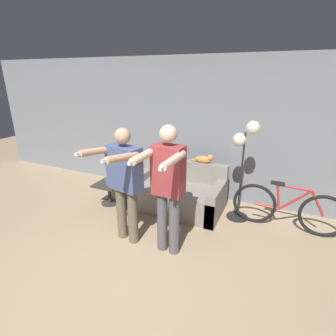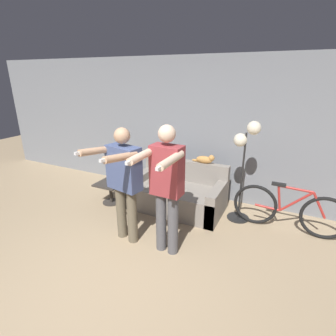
# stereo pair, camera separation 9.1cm
# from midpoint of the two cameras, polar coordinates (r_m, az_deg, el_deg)

# --- Properties ---
(ground_plane) EXTENTS (16.00, 16.00, 0.00)m
(ground_plane) POSITION_cam_midpoint_polar(r_m,az_deg,el_deg) (3.30, -14.87, -24.61)
(ground_plane) COLOR tan
(wall_back) EXTENTS (10.00, 0.05, 2.60)m
(wall_back) POSITION_cam_midpoint_polar(r_m,az_deg,el_deg) (5.01, 5.90, 8.45)
(wall_back) COLOR gray
(wall_back) RESTS_ON ground_plane
(couch) EXTENTS (1.61, 0.89, 0.79)m
(couch) POSITION_cam_midpoint_polar(r_m,az_deg,el_deg) (4.69, 2.77, -5.69)
(couch) COLOR gray
(couch) RESTS_ON ground_plane
(person_left) EXTENTS (0.64, 0.75, 1.64)m
(person_left) POSITION_cam_midpoint_polar(r_m,az_deg,el_deg) (3.56, -8.95, -2.15)
(person_left) COLOR #6B604C
(person_left) RESTS_ON ground_plane
(person_right) EXTENTS (0.48, 0.68, 1.73)m
(person_right) POSITION_cam_midpoint_polar(r_m,az_deg,el_deg) (3.25, 0.40, -3.49)
(person_right) COLOR #56565B
(person_right) RESTS_ON ground_plane
(cat) EXTENTS (0.42, 0.12, 0.16)m
(cat) POSITION_cam_midpoint_polar(r_m,az_deg,el_deg) (4.64, 8.70, 1.87)
(cat) COLOR tan
(cat) RESTS_ON couch
(floor_lamp) EXTENTS (0.38, 0.36, 1.63)m
(floor_lamp) POSITION_cam_midpoint_polar(r_m,az_deg,el_deg) (4.17, 17.11, 4.16)
(floor_lamp) COLOR black
(floor_lamp) RESTS_ON ground_plane
(side_table) EXTENTS (0.47, 0.47, 0.40)m
(side_table) POSITION_cam_midpoint_polar(r_m,az_deg,el_deg) (4.94, -11.88, -4.33)
(side_table) COLOR #38332D
(side_table) RESTS_ON ground_plane
(cup) EXTENTS (0.09, 0.09, 0.09)m
(cup) POSITION_cam_midpoint_polar(r_m,az_deg,el_deg) (4.84, -12.19, -2.85)
(cup) COLOR #3D6693
(cup) RESTS_ON side_table
(bicycle) EXTENTS (1.62, 0.07, 0.75)m
(bicycle) POSITION_cam_midpoint_polar(r_m,az_deg,el_deg) (4.39, 25.25, -8.28)
(bicycle) COLOR black
(bicycle) RESTS_ON ground_plane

